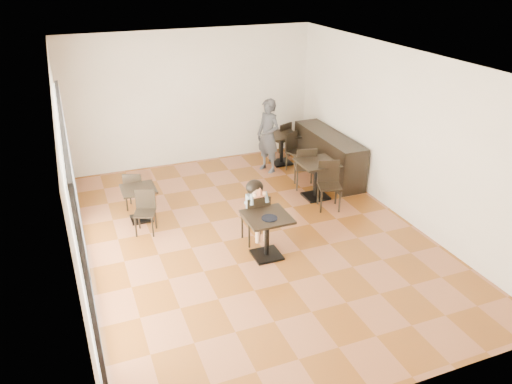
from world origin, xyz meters
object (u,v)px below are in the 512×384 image
cafe_table_mid (316,180)px  chair_back_a (280,139)px  child (255,212)px  cafe_table_back (282,149)px  chair_mid_a (305,167)px  cafe_table_left (140,204)px  chair_mid_b (329,186)px  child_chair (255,218)px  chair_back_b (297,152)px  chair_left_b (145,213)px  adult_patron (268,136)px  chair_left_a (135,189)px  child_table (267,236)px

cafe_table_mid → chair_back_a: size_ratio=0.89×
child → chair_back_a: bearing=60.0°
cafe_table_back → chair_mid_a: bearing=-94.2°
cafe_table_mid → cafe_table_left: bearing=174.2°
chair_mid_b → chair_back_a: size_ratio=1.07×
child_chair → cafe_table_mid: 2.22m
child → chair_back_b: child is taller
child_chair → cafe_table_left: (-1.78, 1.57, -0.13)m
child_chair → cafe_table_back: child_chair is taller
child_chair → chair_mid_b: (1.86, 0.65, 0.02)m
chair_mid_a → chair_back_a: bearing=-79.3°
cafe_table_left → cafe_table_back: (3.75, 1.66, 0.04)m
cafe_table_left → chair_left_b: size_ratio=0.83×
cafe_table_mid → cafe_table_left: 3.66m
child → adult_patron: (1.48, 2.93, 0.28)m
cafe_table_left → chair_back_a: (3.90, 2.11, 0.12)m
cafe_table_back → chair_back_b: chair_back_b is taller
cafe_table_mid → chair_back_b: bearing=80.0°
adult_patron → chair_back_a: 1.07m
adult_patron → chair_left_b: 3.81m
chair_left_a → chair_back_a: size_ratio=0.89×
chair_back_a → chair_back_b: bearing=66.2°
child → cafe_table_left: (-1.78, 1.57, -0.26)m
child_table → chair_mid_b: (1.86, 1.20, 0.10)m
chair_back_b → chair_left_b: bearing=179.3°
chair_left_b → cafe_table_back: bearing=51.0°
adult_patron → cafe_table_back: (0.49, 0.30, -0.49)m
cafe_table_mid → chair_mid_a: (0.00, 0.55, 0.08)m
child → cafe_table_back: (1.97, 3.23, -0.21)m
cafe_table_mid → chair_mid_a: 0.56m
child → cafe_table_mid: size_ratio=1.46×
chair_mid_b → adult_patron: bearing=117.9°
child → adult_patron: size_ratio=0.68×
cafe_table_mid → child_table: bearing=-136.8°
chair_mid_b → child_chair: bearing=-142.3°
cafe_table_left → adult_patron: bearing=22.7°
cafe_table_mid → chair_mid_b: size_ratio=0.83×
cafe_table_left → chair_mid_b: 3.76m
chair_mid_a → adult_patron: bearing=-53.7°
cafe_table_left → chair_left_b: chair_left_b is taller
cafe_table_mid → chair_mid_a: size_ratio=0.83×
cafe_table_left → chair_mid_a: chair_mid_a is taller
chair_left_b → chair_mid_b: bearing=14.7°
cafe_table_left → chair_left_a: bearing=90.0°
child_table → chair_back_a: size_ratio=0.86×
child_chair → chair_mid_b: chair_mid_b is taller
chair_mid_b → chair_left_a: size_ratio=1.20×
adult_patron → chair_mid_a: adult_patron is taller
chair_mid_b → chair_back_a: 3.04m
cafe_table_mid → child_chair: bearing=-147.2°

